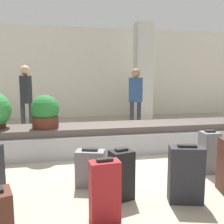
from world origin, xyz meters
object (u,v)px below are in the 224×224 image
object	(u,v)px
suitcase_7	(186,175)
traveler_0	(136,94)
pillar	(143,73)
suitcase_2	(90,168)
suitcase_4	(105,192)
suitcase_0	(209,152)
potted_plant_0	(45,112)
traveler_1	(26,94)
suitcase_3	(121,175)

from	to	relation	value
suitcase_7	traveler_0	bearing A→B (deg)	97.31
pillar	suitcase_2	bearing A→B (deg)	-115.41
suitcase_4	suitcase_7	size ratio (longest dim) A/B	0.96
suitcase_0	potted_plant_0	size ratio (longest dim) A/B	1.09
pillar	suitcase_7	xyz separation A→B (m)	(-1.20, -5.41, -1.26)
suitcase_7	pillar	bearing A→B (deg)	92.03
suitcase_0	potted_plant_0	xyz separation A→B (m)	(-2.55, 1.33, 0.51)
traveler_0	traveler_1	xyz separation A→B (m)	(-2.78, -0.03, 0.04)
suitcase_0	suitcase_2	xyz separation A→B (m)	(-1.87, -0.16, -0.07)
suitcase_2	suitcase_3	world-z (taller)	suitcase_3
suitcase_2	suitcase_7	world-z (taller)	suitcase_7
traveler_0	suitcase_3	bearing A→B (deg)	118.39
suitcase_2	suitcase_3	xyz separation A→B (m)	(0.34, -0.42, 0.05)
suitcase_3	suitcase_4	xyz separation A→B (m)	(-0.28, -0.44, 0.02)
suitcase_7	potted_plant_0	bearing A→B (deg)	143.77
suitcase_3	traveler_1	bearing A→B (deg)	98.19
traveler_0	pillar	bearing A→B (deg)	-66.80
suitcase_7	potted_plant_0	xyz separation A→B (m)	(-1.75, 2.14, 0.49)
suitcase_4	suitcase_7	distance (m)	1.03
suitcase_7	traveler_0	xyz separation A→B (m)	(0.48, 3.79, 0.67)
suitcase_2	suitcase_3	distance (m)	0.54
suitcase_2	suitcase_4	size ratio (longest dim) A/B	0.78
suitcase_3	potted_plant_0	bearing A→B (deg)	102.22
pillar	suitcase_4	distance (m)	6.19
suitcase_3	suitcase_4	size ratio (longest dim) A/B	0.94
suitcase_2	traveler_1	xyz separation A→B (m)	(-1.23, 3.12, 0.80)
pillar	suitcase_2	xyz separation A→B (m)	(-2.27, -4.77, -1.35)
suitcase_4	potted_plant_0	size ratio (longest dim) A/B	1.10
suitcase_2	traveler_0	size ratio (longest dim) A/B	0.31
suitcase_7	traveler_0	world-z (taller)	traveler_0
suitcase_3	suitcase_7	size ratio (longest dim) A/B	0.90
traveler_1	suitcase_0	bearing A→B (deg)	-119.80
suitcase_2	potted_plant_0	size ratio (longest dim) A/B	0.86
suitcase_4	traveler_0	xyz separation A→B (m)	(1.49, 4.02, 0.68)
suitcase_7	suitcase_3	bearing A→B (deg)	177.78
suitcase_2	suitcase_7	xyz separation A→B (m)	(1.07, -0.64, 0.09)
suitcase_3	suitcase_2	bearing A→B (deg)	113.02
suitcase_0	suitcase_2	world-z (taller)	suitcase_0
pillar	suitcase_3	distance (m)	5.69
pillar	suitcase_7	world-z (taller)	pillar
suitcase_3	traveler_0	xyz separation A→B (m)	(1.21, 3.57, 0.70)
suitcase_0	suitcase_7	size ratio (longest dim) A/B	0.95
suitcase_4	traveler_1	xyz separation A→B (m)	(-1.29, 3.98, 0.73)
pillar	suitcase_2	distance (m)	5.45
suitcase_3	suitcase_7	xyz separation A→B (m)	(0.73, -0.22, 0.03)
suitcase_3	suitcase_4	bearing A→B (deg)	-137.68
suitcase_0	suitcase_3	bearing A→B (deg)	-158.92
pillar	suitcase_3	world-z (taller)	pillar
suitcase_2	potted_plant_0	distance (m)	1.74
pillar	suitcase_2	world-z (taller)	pillar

